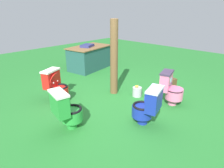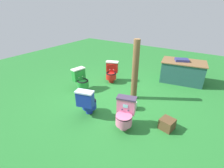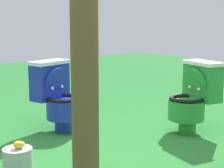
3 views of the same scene
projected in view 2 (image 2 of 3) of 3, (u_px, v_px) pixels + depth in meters
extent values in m
plane|color=#26752D|center=(117.00, 99.00, 4.94)|extent=(14.00, 14.00, 0.00)
cylinder|color=pink|center=(124.00, 126.00, 3.74)|extent=(0.22, 0.22, 0.14)
cylinder|color=pink|center=(124.00, 120.00, 3.65)|extent=(0.45, 0.45, 0.20)
torus|color=black|center=(124.00, 116.00, 3.60)|extent=(0.44, 0.44, 0.04)
cylinder|color=#3F334C|center=(124.00, 118.00, 3.63)|extent=(0.30, 0.30, 0.01)
cube|color=pink|center=(126.00, 106.00, 3.71)|extent=(0.45, 0.29, 0.37)
cube|color=#3F334C|center=(127.00, 98.00, 3.62)|extent=(0.48, 0.32, 0.04)
cube|color=#8CE0E5|center=(125.00, 106.00, 3.60)|extent=(0.11, 0.04, 0.08)
cylinder|color=pink|center=(124.00, 116.00, 3.59)|extent=(0.44, 0.44, 0.02)
sphere|color=#3F334C|center=(128.00, 111.00, 3.62)|extent=(0.04, 0.04, 0.04)
sphere|color=#3F334C|center=(122.00, 110.00, 3.66)|extent=(0.04, 0.04, 0.04)
cylinder|color=red|center=(111.00, 80.00, 5.98)|extent=(0.23, 0.23, 0.14)
cylinder|color=red|center=(111.00, 76.00, 5.88)|extent=(0.48, 0.48, 0.20)
torus|color=black|center=(111.00, 73.00, 5.83)|extent=(0.46, 0.46, 0.04)
cylinder|color=white|center=(111.00, 75.00, 5.86)|extent=(0.31, 0.31, 0.01)
cube|color=red|center=(112.00, 67.00, 5.94)|extent=(0.45, 0.33, 0.37)
cube|color=white|center=(112.00, 62.00, 5.85)|extent=(0.48, 0.36, 0.04)
cube|color=#8CE0E5|center=(112.00, 67.00, 5.83)|extent=(0.11, 0.05, 0.08)
cylinder|color=red|center=(112.00, 69.00, 5.86)|extent=(0.36, 0.21, 0.35)
sphere|color=white|center=(114.00, 70.00, 5.86)|extent=(0.04, 0.04, 0.04)
sphere|color=white|center=(110.00, 69.00, 5.89)|extent=(0.04, 0.04, 0.04)
cylinder|color=green|center=(83.00, 88.00, 5.40)|extent=(0.21, 0.21, 0.14)
cylinder|color=green|center=(83.00, 84.00, 5.31)|extent=(0.43, 0.43, 0.20)
torus|color=black|center=(83.00, 81.00, 5.26)|extent=(0.41, 0.41, 0.04)
cylinder|color=white|center=(83.00, 82.00, 5.29)|extent=(0.28, 0.28, 0.01)
cube|color=green|center=(79.00, 75.00, 5.32)|extent=(0.26, 0.44, 0.37)
cube|color=white|center=(78.00, 69.00, 5.23)|extent=(0.29, 0.47, 0.04)
cube|color=#8CE0E5|center=(80.00, 74.00, 5.24)|extent=(0.03, 0.11, 0.08)
cylinder|color=green|center=(81.00, 76.00, 5.26)|extent=(0.15, 0.36, 0.35)
sphere|color=white|center=(82.00, 76.00, 5.32)|extent=(0.04, 0.04, 0.04)
sphere|color=white|center=(79.00, 78.00, 5.23)|extent=(0.04, 0.04, 0.04)
cylinder|color=#192D9E|center=(89.00, 110.00, 4.30)|extent=(0.22, 0.22, 0.14)
cylinder|color=#192D9E|center=(89.00, 104.00, 4.24)|extent=(0.45, 0.45, 0.20)
torus|color=black|center=(89.00, 101.00, 4.19)|extent=(0.44, 0.44, 0.04)
cylinder|color=silver|center=(89.00, 102.00, 4.21)|extent=(0.30, 0.30, 0.01)
cube|color=#192D9E|center=(85.00, 99.00, 3.95)|extent=(0.45, 0.29, 0.37)
cube|color=silver|center=(84.00, 92.00, 3.86)|extent=(0.48, 0.32, 0.04)
cube|color=#8CE0E5|center=(87.00, 96.00, 4.02)|extent=(0.11, 0.04, 0.08)
cylinder|color=#192D9E|center=(87.00, 98.00, 4.04)|extent=(0.36, 0.18, 0.35)
sphere|color=silver|center=(85.00, 98.00, 4.08)|extent=(0.04, 0.04, 0.04)
sphere|color=silver|center=(90.00, 99.00, 4.04)|extent=(0.04, 0.04, 0.04)
cube|color=#23514C|center=(182.00, 72.00, 5.89)|extent=(1.51, 1.02, 0.74)
cube|color=brown|center=(184.00, 62.00, 5.72)|extent=(1.58, 1.09, 0.03)
cube|color=navy|center=(182.00, 60.00, 5.73)|extent=(0.53, 0.47, 0.08)
cylinder|color=brown|center=(135.00, 71.00, 4.61)|extent=(0.18, 0.18, 1.76)
cube|color=brown|center=(167.00, 124.00, 3.72)|extent=(0.35, 0.35, 0.25)
cylinder|color=#B7B7BF|center=(133.00, 105.00, 4.43)|extent=(0.22, 0.22, 0.22)
ellipsoid|color=yellow|center=(133.00, 101.00, 4.37)|extent=(0.07, 0.05, 0.05)
ellipsoid|color=yellow|center=(133.00, 100.00, 4.39)|extent=(0.07, 0.05, 0.05)
ellipsoid|color=yellow|center=(133.00, 101.00, 4.38)|extent=(0.07, 0.05, 0.05)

